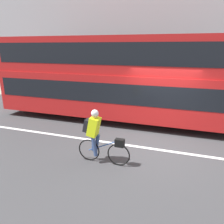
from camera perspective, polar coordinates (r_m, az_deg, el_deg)
name	(u,v)px	position (r m, az deg, el deg)	size (l,w,h in m)	color
ground_plane	(156,147)	(7.65, 11.50, -8.90)	(80.00, 80.00, 0.00)	#38383A
road_center_line	(155,149)	(7.47, 11.30, -9.50)	(50.00, 0.14, 0.01)	silver
sidewalk_curb	(170,105)	(12.88, 14.88, 1.84)	(60.00, 2.29, 0.14)	gray
building_facade	(178,23)	(13.83, 16.81, 21.34)	(60.00, 0.30, 9.05)	#9E9EA3
bus	(114,75)	(9.91, 0.52, 9.75)	(10.57, 2.61, 3.68)	black
cyclist_on_bike	(98,135)	(6.25, -3.76, -5.91)	(1.58, 0.32, 1.60)	black
street_sign_post	(68,75)	(14.39, -11.50, 9.42)	(0.36, 0.09, 2.44)	#59595B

